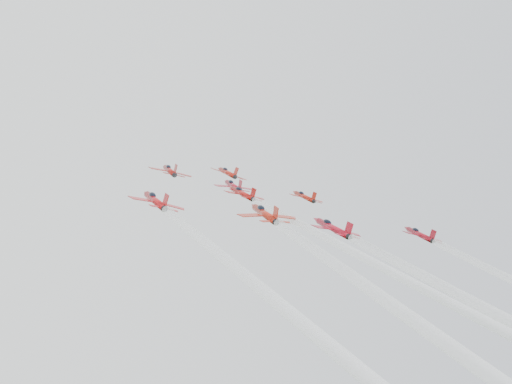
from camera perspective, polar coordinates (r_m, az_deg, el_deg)
name	(u,v)px	position (r m, az deg, el deg)	size (l,w,h in m)	color
jet_lead	(227,172)	(159.35, -2.56, 1.74)	(9.87, 12.52, 8.36)	#A81A10
jet_row2_left	(170,170)	(140.49, -7.69, 1.92)	(9.70, 12.31, 8.22)	#9C130E
jet_row2_center	(233,186)	(137.46, -2.06, 0.58)	(9.10, 11.54, 7.72)	maroon
jet_row2_right	(304,196)	(146.25, 4.31, -0.39)	(8.51, 10.80, 7.22)	#A21B0F
jet_center	(343,257)	(90.29, 7.75, -5.76)	(9.00, 83.39, 52.92)	#A3120F
jet_rear_farleft	(252,306)	(59.61, -0.33, -10.08)	(9.30, 86.24, 54.73)	#B11014
jet_rear_left	(448,334)	(67.69, 16.66, -12.00)	(10.57, 97.95, 62.16)	#AB2010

